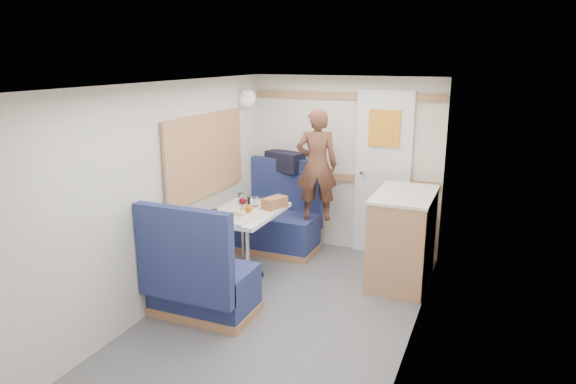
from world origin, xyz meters
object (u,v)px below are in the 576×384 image
at_px(orange_fruit, 249,208).
at_px(tumbler_left, 215,215).
at_px(tumbler_right, 256,201).
at_px(beer_glass, 273,203).
at_px(tray, 241,219).
at_px(wine_glass, 243,202).
at_px(dinette_table, 245,226).
at_px(pepper_grinder, 249,201).
at_px(bench_far, 280,225).
at_px(duffel_bag, 285,161).
at_px(cheese_block, 240,214).
at_px(salt_grinder, 241,209).
at_px(bread_loaf, 275,203).
at_px(tumbler_mid, 241,198).
at_px(galley_counter, 402,237).
at_px(person, 317,165).
at_px(bench_near, 200,284).
at_px(dome_light, 247,98).

relative_size(orange_fruit, tumbler_left, 0.74).
height_order(tumbler_right, beer_glass, beer_glass).
relative_size(tray, wine_glass, 2.19).
xyz_separation_m(dinette_table, tumbler_left, (-0.12, -0.37, 0.21)).
bearing_deg(pepper_grinder, tumbler_left, -97.05).
xyz_separation_m(wine_glass, pepper_grinder, (-0.08, 0.28, -0.08)).
relative_size(bench_far, duffel_bag, 2.28).
relative_size(cheese_block, salt_grinder, 1.21).
xyz_separation_m(cheese_block, bread_loaf, (0.18, 0.42, 0.02)).
bearing_deg(bench_far, duffel_bag, 99.15).
bearing_deg(salt_grinder, cheese_block, -69.60).
relative_size(duffel_bag, tray, 1.25).
distance_m(wine_glass, tumbler_mid, 0.38).
bearing_deg(cheese_block, galley_counter, 27.99).
bearing_deg(person, beer_glass, 49.95).
xyz_separation_m(bench_far, person, (0.46, -0.05, 0.76)).
relative_size(cheese_block, tumbler_right, 1.11).
height_order(person, tumbler_left, person).
bearing_deg(bread_loaf, bench_far, 109.19).
xyz_separation_m(dinette_table, tumbler_mid, (-0.16, 0.23, 0.21)).
bearing_deg(salt_grinder, person, 62.89).
height_order(wine_glass, bread_loaf, wine_glass).
xyz_separation_m(galley_counter, salt_grinder, (-1.46, -0.63, 0.30)).
bearing_deg(tray, wine_glass, 112.01).
distance_m(dinette_table, tumbler_right, 0.28).
height_order(dinette_table, tumbler_mid, tumbler_mid).
bearing_deg(bench_near, tumbler_left, 104.19).
bearing_deg(cheese_block, tumbler_mid, 116.06).
bearing_deg(duffel_bag, tumbler_left, -73.38).
bearing_deg(bench_far, wine_glass, -88.31).
height_order(dinette_table, galley_counter, galley_counter).
distance_m(tray, cheese_block, 0.08).
height_order(bench_near, person, person).
bearing_deg(pepper_grinder, bread_loaf, 5.53).
bearing_deg(tumbler_left, tray, 26.37).
relative_size(dinette_table, dome_light, 4.60).
xyz_separation_m(bench_near, beer_glass, (0.22, 1.06, 0.47)).
height_order(duffel_bag, tumbler_right, duffel_bag).
xyz_separation_m(bench_near, dome_light, (-0.39, 1.71, 1.45)).
height_order(beer_glass, salt_grinder, beer_glass).
bearing_deg(pepper_grinder, salt_grinder, -78.05).
xyz_separation_m(tray, tumbler_mid, (-0.26, 0.49, 0.04)).
bearing_deg(beer_glass, bench_near, -101.56).
bearing_deg(bench_near, orange_fruit, 84.21).
distance_m(cheese_block, bread_loaf, 0.46).
distance_m(tumbler_left, pepper_grinder, 0.57).
bearing_deg(pepper_grinder, dinette_table, -74.18).
relative_size(tumbler_left, salt_grinder, 1.13).
relative_size(bench_far, galley_counter, 1.14).
xyz_separation_m(tumbler_left, salt_grinder, (0.13, 0.29, -0.01)).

